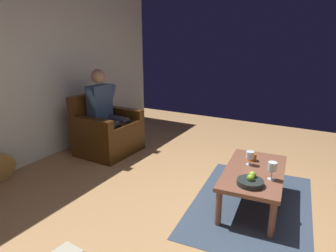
{
  "coord_description": "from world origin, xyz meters",
  "views": [
    {
      "loc": [
        2.49,
        0.56,
        1.7
      ],
      "look_at": [
        -0.49,
        -1.08,
        0.68
      ],
      "focal_mm": 31.5,
      "sensor_mm": 36.0,
      "label": 1
    }
  ],
  "objects_px": {
    "armchair": "(107,132)",
    "coffee_table": "(254,175)",
    "wine_glass_far": "(250,156)",
    "fruit_bowl": "(250,181)",
    "candle_jar": "(252,157)",
    "person_seated": "(106,110)",
    "wine_glass_near": "(272,168)"
  },
  "relations": [
    {
      "from": "person_seated",
      "to": "armchair",
      "type": "bearing_deg",
      "value": -90.0
    },
    {
      "from": "wine_glass_near",
      "to": "candle_jar",
      "type": "relative_size",
      "value": 2.08
    },
    {
      "from": "person_seated",
      "to": "candle_jar",
      "type": "xyz_separation_m",
      "value": [
        0.2,
        2.24,
        -0.24
      ]
    },
    {
      "from": "wine_glass_far",
      "to": "fruit_bowl",
      "type": "xyz_separation_m",
      "value": [
        0.44,
        0.12,
        -0.07
      ]
    },
    {
      "from": "armchair",
      "to": "person_seated",
      "type": "distance_m",
      "value": 0.36
    },
    {
      "from": "armchair",
      "to": "fruit_bowl",
      "type": "relative_size",
      "value": 3.68
    },
    {
      "from": "wine_glass_far",
      "to": "person_seated",
      "type": "bearing_deg",
      "value": -98.55
    },
    {
      "from": "armchair",
      "to": "coffee_table",
      "type": "distance_m",
      "value": 2.38
    },
    {
      "from": "armchair",
      "to": "fruit_bowl",
      "type": "xyz_separation_m",
      "value": [
        0.78,
        2.37,
        0.11
      ]
    },
    {
      "from": "fruit_bowl",
      "to": "coffee_table",
      "type": "bearing_deg",
      "value": -173.23
    },
    {
      "from": "coffee_table",
      "to": "fruit_bowl",
      "type": "height_order",
      "value": "fruit_bowl"
    },
    {
      "from": "fruit_bowl",
      "to": "candle_jar",
      "type": "distance_m",
      "value": 0.59
    },
    {
      "from": "coffee_table",
      "to": "candle_jar",
      "type": "distance_m",
      "value": 0.28
    },
    {
      "from": "coffee_table",
      "to": "fruit_bowl",
      "type": "xyz_separation_m",
      "value": [
        0.33,
        0.04,
        0.09
      ]
    },
    {
      "from": "wine_glass_far",
      "to": "fruit_bowl",
      "type": "height_order",
      "value": "wine_glass_far"
    },
    {
      "from": "wine_glass_far",
      "to": "wine_glass_near",
      "type": "bearing_deg",
      "value": 47.94
    },
    {
      "from": "wine_glass_near",
      "to": "wine_glass_far",
      "type": "distance_m",
      "value": 0.36
    },
    {
      "from": "candle_jar",
      "to": "person_seated",
      "type": "bearing_deg",
      "value": -95.19
    },
    {
      "from": "wine_glass_far",
      "to": "fruit_bowl",
      "type": "relative_size",
      "value": 0.61
    },
    {
      "from": "fruit_bowl",
      "to": "person_seated",
      "type": "bearing_deg",
      "value": -108.3
    },
    {
      "from": "armchair",
      "to": "person_seated",
      "type": "bearing_deg",
      "value": 90.0
    },
    {
      "from": "coffee_table",
      "to": "fruit_bowl",
      "type": "relative_size",
      "value": 4.6
    },
    {
      "from": "person_seated",
      "to": "wine_glass_far",
      "type": "height_order",
      "value": "person_seated"
    },
    {
      "from": "wine_glass_far",
      "to": "candle_jar",
      "type": "bearing_deg",
      "value": -179.94
    },
    {
      "from": "wine_glass_near",
      "to": "candle_jar",
      "type": "distance_m",
      "value": 0.47
    },
    {
      "from": "wine_glass_near",
      "to": "fruit_bowl",
      "type": "xyz_separation_m",
      "value": [
        0.2,
        -0.15,
        -0.09
      ]
    },
    {
      "from": "person_seated",
      "to": "coffee_table",
      "type": "height_order",
      "value": "person_seated"
    },
    {
      "from": "armchair",
      "to": "fruit_bowl",
      "type": "bearing_deg",
      "value": 73.22
    },
    {
      "from": "person_seated",
      "to": "fruit_bowl",
      "type": "distance_m",
      "value": 2.5
    },
    {
      "from": "wine_glass_near",
      "to": "person_seated",
      "type": "bearing_deg",
      "value": -103.02
    },
    {
      "from": "wine_glass_near",
      "to": "fruit_bowl",
      "type": "relative_size",
      "value": 0.73
    },
    {
      "from": "armchair",
      "to": "wine_glass_far",
      "type": "relative_size",
      "value": 5.98
    }
  ]
}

